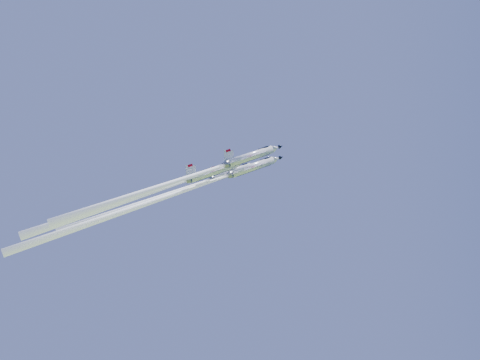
% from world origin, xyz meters
% --- Properties ---
extents(jet_lead, '(39.67, 31.22, 47.82)m').
position_xyz_m(jet_lead, '(-15.03, -7.61, 101.71)').
color(jet_lead, silver).
extents(jet_left, '(31.32, 24.54, 35.28)m').
position_xyz_m(jet_left, '(-15.96, -1.50, 104.12)').
color(jet_left, silver).
extents(jet_right, '(32.32, 25.29, 35.60)m').
position_xyz_m(jet_right, '(-8.52, -15.47, 103.45)').
color(jet_right, silver).
extents(jet_slot, '(32.07, 25.03, 33.98)m').
position_xyz_m(jet_slot, '(-16.83, -12.56, 101.65)').
color(jet_slot, silver).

